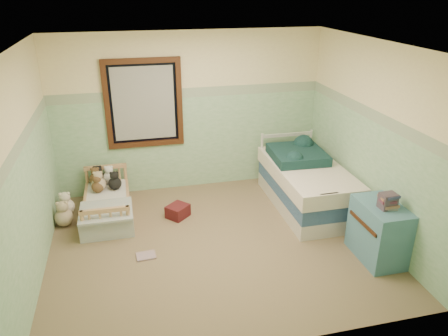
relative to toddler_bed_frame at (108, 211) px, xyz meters
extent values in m
cube|color=brown|center=(1.36, -1.05, -0.09)|extent=(4.20, 3.60, 0.02)
cube|color=silver|center=(1.36, -1.05, 2.43)|extent=(4.20, 3.60, 0.02)
cube|color=beige|center=(1.36, 0.75, 1.17)|extent=(4.20, 0.04, 2.50)
cube|color=beige|center=(1.36, -2.85, 1.17)|extent=(4.20, 0.04, 2.50)
cube|color=beige|center=(-0.74, -1.05, 1.17)|extent=(0.04, 3.60, 2.50)
cube|color=beige|center=(3.46, -1.05, 1.17)|extent=(0.04, 3.60, 2.50)
cube|color=#78AD7D|center=(1.36, 0.74, 0.67)|extent=(4.20, 0.01, 1.50)
cube|color=slate|center=(1.36, 0.74, 1.49)|extent=(4.20, 0.01, 0.15)
cube|color=#40210F|center=(0.66, 0.71, 1.37)|extent=(1.16, 0.06, 1.36)
cube|color=#B4B5AF|center=(0.66, 0.72, 1.37)|extent=(0.92, 0.01, 1.12)
cube|color=#B07F52|center=(0.00, 0.00, 0.00)|extent=(0.64, 1.28, 0.16)
cube|color=silver|center=(0.00, 0.00, 0.14)|extent=(0.59, 1.23, 0.12)
cube|color=#7098D7|center=(0.00, -0.40, 0.22)|extent=(0.70, 0.64, 0.03)
sphere|color=brown|center=(-0.15, 0.50, 0.30)|extent=(0.19, 0.19, 0.19)
sphere|color=white|center=(0.05, 0.50, 0.30)|extent=(0.20, 0.20, 0.20)
sphere|color=tan|center=(-0.10, 0.28, 0.31)|extent=(0.21, 0.21, 0.21)
sphere|color=black|center=(0.13, 0.28, 0.30)|extent=(0.19, 0.19, 0.19)
sphere|color=#F4E8CE|center=(-0.59, 0.18, 0.04)|extent=(0.25, 0.25, 0.25)
sphere|color=tan|center=(-0.59, -0.13, 0.04)|extent=(0.25, 0.25, 0.25)
cube|color=silver|center=(2.91, -0.38, 0.03)|extent=(0.91, 1.82, 0.22)
cube|color=navy|center=(2.91, -0.38, 0.25)|extent=(0.91, 1.82, 0.22)
cube|color=silver|center=(2.91, -0.38, 0.47)|extent=(0.95, 1.86, 0.22)
cube|color=black|center=(2.86, -0.08, 0.65)|extent=(0.81, 0.85, 0.14)
cube|color=teal|center=(3.23, -1.81, 0.28)|extent=(0.45, 0.72, 0.72)
cube|color=brown|center=(3.23, -1.88, 0.74)|extent=(0.19, 0.16, 0.19)
cube|color=maroon|center=(0.98, -0.26, 0.01)|extent=(0.39, 0.38, 0.18)
cube|color=#F7A548|center=(0.46, -1.15, -0.07)|extent=(0.25, 0.20, 0.02)
sphere|color=brown|center=(-0.12, 0.24, 0.29)|extent=(0.18, 0.18, 0.18)
sphere|color=black|center=(-0.12, 0.55, 0.30)|extent=(0.20, 0.20, 0.20)
camera|label=1|loc=(0.38, -5.68, 3.04)|focal=34.27mm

